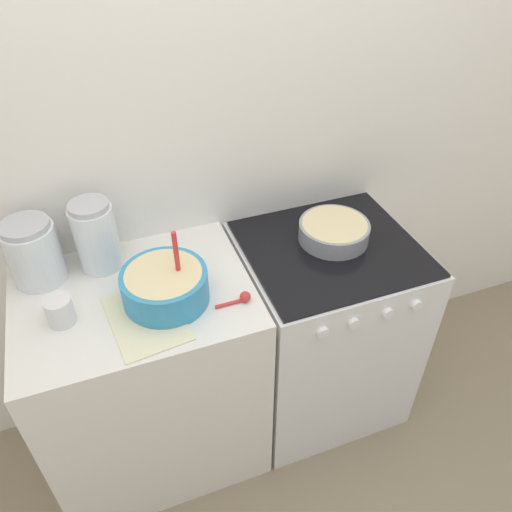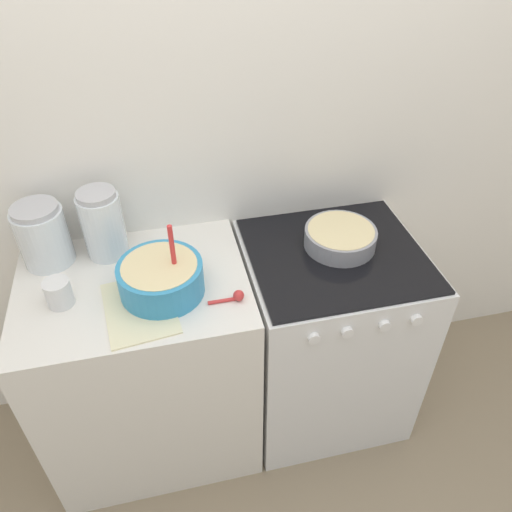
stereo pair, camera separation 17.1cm
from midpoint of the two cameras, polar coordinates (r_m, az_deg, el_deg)
name	(u,v)px [view 2 (the right image)]	position (r m, az deg, el deg)	size (l,w,h in m)	color
ground_plane	(262,472)	(2.26, 3.08, -23.57)	(12.00, 12.00, 0.00)	gray
wall_back	(224,142)	(1.83, -0.91, 12.82)	(4.56, 0.05, 2.40)	white
countertop_cabinet	(149,367)	(2.03, -9.73, -12.47)	(0.78, 0.59, 0.88)	silver
stove	(326,335)	(2.14, 10.26, -8.97)	(0.65, 0.61, 0.88)	silver
mixing_bowl	(161,277)	(1.62, -7.87, -2.49)	(0.28, 0.28, 0.26)	#338CBF
baking_pan	(340,237)	(1.85, 12.23, 2.02)	(0.26, 0.26, 0.07)	gray
storage_jar_left	(44,238)	(1.82, -20.66, 1.79)	(0.17, 0.17, 0.23)	silver
storage_jar_middle	(104,228)	(1.79, -14.46, 3.04)	(0.14, 0.14, 0.25)	silver
tin_can	(59,293)	(1.66, -18.95, -4.14)	(0.08, 0.08, 0.09)	silver
recipe_page	(140,308)	(1.61, -10.24, -6.00)	(0.25, 0.32, 0.01)	beige
measuring_spoon	(235,297)	(1.61, 0.63, -4.80)	(0.12, 0.04, 0.04)	red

